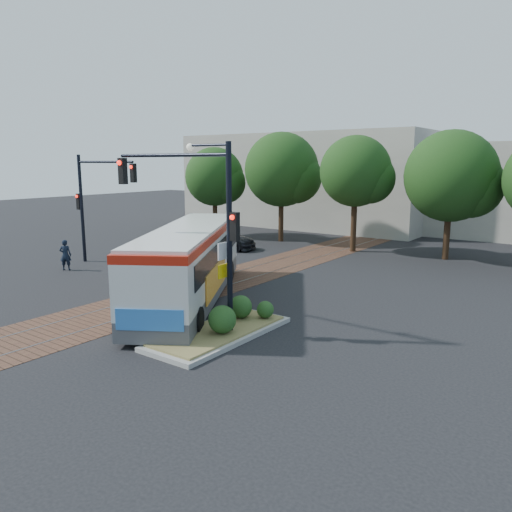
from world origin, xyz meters
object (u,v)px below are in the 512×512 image
object	(u,v)px
signal_pole_main	(199,207)
parked_car	(220,238)
officer	(65,255)
city_bus	(190,260)
signal_pole_left	(93,194)
traffic_island	(222,325)

from	to	relation	value
signal_pole_main	parked_car	world-z (taller)	signal_pole_main
officer	city_bus	bearing A→B (deg)	137.50
signal_pole_main	officer	distance (m)	12.88
signal_pole_main	signal_pole_left	size ratio (longest dim) A/B	1.00
signal_pole_main	signal_pole_left	xyz separation A→B (m)	(-12.23, 4.80, -0.29)
officer	parked_car	world-z (taller)	officer
officer	traffic_island	bearing A→B (deg)	127.43
traffic_island	officer	distance (m)	13.39
signal_pole_left	officer	bearing A→B (deg)	-86.79
city_bus	traffic_island	xyz separation A→B (m)	(3.73, -2.49, -1.36)
signal_pole_left	signal_pole_main	bearing A→B (deg)	-21.45
city_bus	parked_car	size ratio (longest dim) A/B	2.25
city_bus	signal_pole_main	xyz separation A→B (m)	(2.77, -2.40, 2.47)
traffic_island	parked_car	distance (m)	16.58
city_bus	officer	world-z (taller)	city_bus
parked_car	city_bus	bearing A→B (deg)	-160.64
officer	signal_pole_main	bearing A→B (deg)	126.88
city_bus	signal_pole_left	distance (m)	10.00
officer	signal_pole_left	bearing A→B (deg)	-126.97
signal_pole_left	parked_car	xyz separation A→B (m)	(2.44, 7.72, -3.16)
traffic_island	parked_car	size ratio (longest dim) A/B	1.07
city_bus	officer	bearing A→B (deg)	146.48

